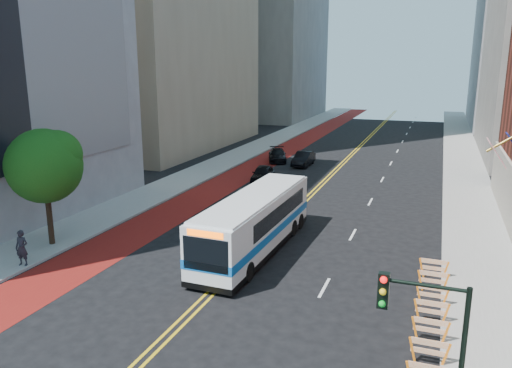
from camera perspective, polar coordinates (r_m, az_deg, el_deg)
The scene contains 15 objects.
ground at distance 20.89m, azimuth -9.58°, elevation -16.30°, with size 160.00×160.00×0.00m, color black.
sidewalk_left at distance 51.34m, azimuth -4.72°, elevation 2.08°, with size 4.00×140.00×0.15m, color gray.
sidewalk_right at distance 46.79m, azimuth 23.02°, elevation -0.13°, with size 4.00×140.00×0.15m, color gray.
bus_lane_paint at distance 49.86m, azimuth -0.65°, elevation 1.69°, with size 3.60×140.00×0.01m, color maroon.
center_line_inner at distance 47.68m, azimuth 8.28°, elevation 0.99°, with size 0.14×140.00×0.01m, color gold.
center_line_outer at distance 47.61m, azimuth 8.71°, elevation 0.95°, with size 0.14×140.00×0.01m, color gold.
lane_dashes at distance 54.74m, azimuth 15.16°, elevation 2.30°, with size 0.14×98.20×0.01m.
construction_barriers at distance 21.33m, azimuth 19.36°, elevation -14.20°, with size 1.42×10.91×1.00m.
street_tree at distance 30.31m, azimuth -22.93°, elevation 2.22°, with size 4.20×4.20×6.70m.
traffic_signal at distance 13.77m, azimuth 18.87°, elevation -16.02°, with size 2.21×0.34×5.07m.
transit_bus at distance 27.99m, azimuth -0.05°, elevation -4.34°, with size 2.93×11.98×3.28m.
car_a at distance 44.59m, azimuth 0.77°, elevation 1.19°, with size 1.69×4.20×1.43m, color black.
car_b at distance 51.84m, azimuth 5.45°, elevation 2.90°, with size 1.51×4.33×1.43m, color black.
car_c at distance 53.95m, azimuth 2.45°, elevation 3.32°, with size 1.86×4.57×1.33m, color black.
pedestrian at distance 28.57m, azimuth -25.20°, elevation -6.64°, with size 0.68×0.45×1.88m, color black.
Camera 1 is at (9.29, -15.56, 10.38)m, focal length 35.00 mm.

